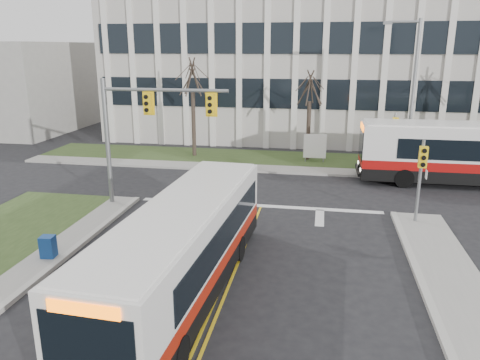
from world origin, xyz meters
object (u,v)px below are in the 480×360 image
directory_sign (315,147)px  newspaper_box_blue (48,248)px  bus_cross (478,156)px  bus_main (184,251)px  streetlight (411,88)px

directory_sign → newspaper_box_blue: 19.17m
bus_cross → newspaper_box_blue: 22.72m
directory_sign → bus_main: 18.58m
streetlight → bus_main: size_ratio=0.83×
bus_main → bus_cross: size_ratio=0.87×
streetlight → directory_sign: 6.96m
directory_sign → bus_cross: (9.11, -3.50, 0.54)m
streetlight → bus_main: (-9.17, -16.92, -3.71)m
bus_main → newspaper_box_blue: bus_main is taller
streetlight → bus_main: bearing=-118.5°
directory_sign → bus_main: size_ratio=0.18×
bus_cross → newspaper_box_blue: (-18.41, -13.25, -1.23)m
bus_main → directory_sign: bearing=81.9°
streetlight → directory_sign: bearing=166.8°
directory_sign → newspaper_box_blue: size_ratio=2.11×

